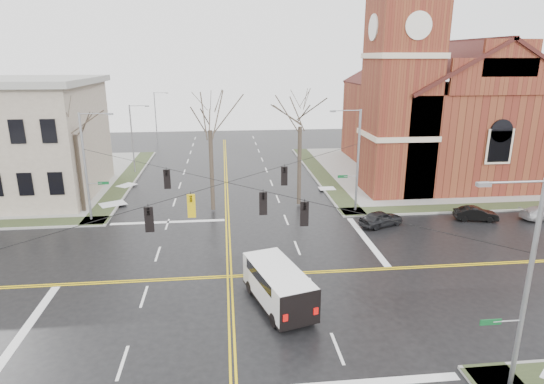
{
  "coord_description": "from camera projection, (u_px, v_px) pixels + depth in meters",
  "views": [
    {
      "loc": [
        -0.1,
        -26.24,
        13.37
      ],
      "look_at": [
        3.36,
        6.0,
        3.72
      ],
      "focal_mm": 30.0,
      "sensor_mm": 36.0,
      "label": 1
    }
  ],
  "objects": [
    {
      "name": "span_wires",
      "position": [
        227.0,
        182.0,
        27.06
      ],
      "size": [
        23.02,
        23.02,
        0.03
      ],
      "color": "black",
      "rests_on": "ground"
    },
    {
      "name": "signal_pole_nw",
      "position": [
        87.0,
        164.0,
        37.23
      ],
      "size": [
        2.75,
        0.22,
        9.0
      ],
      "color": "gray",
      "rests_on": "ground"
    },
    {
      "name": "tree_nw_far",
      "position": [
        74.0,
        130.0,
        38.71
      ],
      "size": [
        4.0,
        4.0,
        10.25
      ],
      "color": "#372C23",
      "rests_on": "ground"
    },
    {
      "name": "streetlight_north_a",
      "position": [
        133.0,
        136.0,
        53.16
      ],
      "size": [
        2.3,
        0.2,
        8.0
      ],
      "color": "gray",
      "rests_on": "ground"
    },
    {
      "name": "ground",
      "position": [
        230.0,
        276.0,
        28.83
      ],
      "size": [
        120.0,
        120.0,
        0.0
      ],
      "primitive_type": "plane",
      "color": "black",
      "rests_on": "ground"
    },
    {
      "name": "signal_pole_ne",
      "position": [
        356.0,
        158.0,
        39.54
      ],
      "size": [
        2.75,
        0.22,
        9.0
      ],
      "color": "gray",
      "rests_on": "ground"
    },
    {
      "name": "streetlight_north_b",
      "position": [
        156.0,
        115.0,
        72.22
      ],
      "size": [
        2.3,
        0.2,
        8.0
      ],
      "color": "gray",
      "rests_on": "ground"
    },
    {
      "name": "tree_nw_near",
      "position": [
        210.0,
        125.0,
        38.92
      ],
      "size": [
        4.0,
        4.0,
        10.76
      ],
      "color": "#372C23",
      "rests_on": "ground"
    },
    {
      "name": "cargo_van",
      "position": [
        277.0,
        282.0,
        25.33
      ],
      "size": [
        3.74,
        6.17,
        2.2
      ],
      "rotation": [
        0.0,
        0.0,
        0.28
      ],
      "color": "white",
      "rests_on": "ground"
    },
    {
      "name": "parked_car_a",
      "position": [
        381.0,
        218.0,
        37.29
      ],
      "size": [
        4.08,
        2.83,
        1.29
      ],
      "primitive_type": "imported",
      "rotation": [
        0.0,
        0.0,
        1.95
      ],
      "color": "black",
      "rests_on": "ground"
    },
    {
      "name": "signal_pole_se",
      "position": [
        524.0,
        283.0,
        17.62
      ],
      "size": [
        2.75,
        0.22,
        9.0
      ],
      "color": "gray",
      "rests_on": "ground"
    },
    {
      "name": "parked_car_b",
      "position": [
        476.0,
        214.0,
        38.58
      ],
      "size": [
        3.71,
        1.92,
        1.17
      ],
      "primitive_type": "imported",
      "rotation": [
        0.0,
        0.0,
        1.37
      ],
      "color": "black",
      "rests_on": "ground"
    },
    {
      "name": "sidewalks",
      "position": [
        230.0,
        275.0,
        28.81
      ],
      "size": [
        80.0,
        80.0,
        0.17
      ],
      "color": "gray",
      "rests_on": "ground"
    },
    {
      "name": "parked_car_c",
      "position": [
        541.0,
        213.0,
        38.94
      ],
      "size": [
        4.01,
        2.21,
        1.1
      ],
      "primitive_type": "imported",
      "rotation": [
        0.0,
        0.0,
        1.75
      ],
      "color": "#B1B1B3",
      "rests_on": "ground"
    },
    {
      "name": "road_markings",
      "position": [
        230.0,
        276.0,
        28.83
      ],
      "size": [
        100.0,
        100.0,
        0.01
      ],
      "color": "gold",
      "rests_on": "ground"
    },
    {
      "name": "tree_ne",
      "position": [
        300.0,
        121.0,
        40.49
      ],
      "size": [
        4.0,
        4.0,
        10.86
      ],
      "color": "#372C23",
      "rests_on": "ground"
    },
    {
      "name": "traffic_signals",
      "position": [
        227.0,
        198.0,
        26.64
      ],
      "size": [
        8.21,
        8.26,
        1.3
      ],
      "color": "black",
      "rests_on": "ground"
    },
    {
      "name": "church",
      "position": [
        438.0,
        102.0,
        52.57
      ],
      "size": [
        24.28,
        27.48,
        27.5
      ],
      "color": "maroon",
      "rests_on": "ground"
    }
  ]
}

